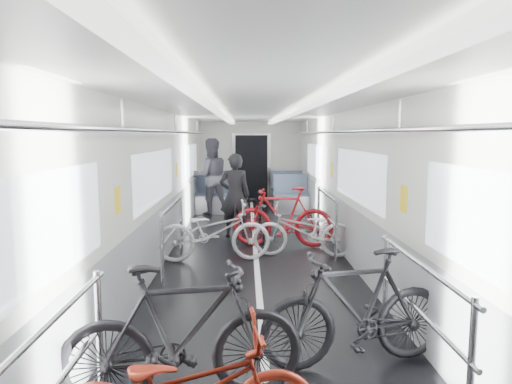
{
  "coord_description": "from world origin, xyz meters",
  "views": [
    {
      "loc": [
        -0.16,
        -6.63,
        2.01
      ],
      "look_at": [
        0.0,
        0.71,
        1.09
      ],
      "focal_mm": 32.0,
      "sensor_mm": 36.0,
      "label": 1
    }
  ],
  "objects_px": {
    "bike_left_mid": "(184,334)",
    "person_standing": "(235,195)",
    "bike_left_far": "(213,231)",
    "bike_right_near": "(357,308)",
    "bike_right_far": "(283,217)",
    "person_seated": "(211,177)",
    "bike_aisle": "(263,217)",
    "bike_right_mid": "(304,230)"
  },
  "relations": [
    {
      "from": "bike_left_mid",
      "to": "person_standing",
      "type": "distance_m",
      "value": 5.68
    },
    {
      "from": "bike_left_mid",
      "to": "bike_left_far",
      "type": "height_order",
      "value": "bike_left_mid"
    },
    {
      "from": "bike_right_near",
      "to": "person_standing",
      "type": "xyz_separation_m",
      "value": [
        -1.18,
        5.12,
        0.31
      ]
    },
    {
      "from": "bike_left_far",
      "to": "bike_right_near",
      "type": "distance_m",
      "value": 3.68
    },
    {
      "from": "bike_right_near",
      "to": "bike_right_far",
      "type": "bearing_deg",
      "value": 173.17
    },
    {
      "from": "bike_right_near",
      "to": "person_standing",
      "type": "distance_m",
      "value": 5.26
    },
    {
      "from": "bike_left_mid",
      "to": "person_standing",
      "type": "relative_size",
      "value": 1.09
    },
    {
      "from": "bike_left_mid",
      "to": "bike_left_far",
      "type": "xyz_separation_m",
      "value": [
        -0.06,
        3.92,
        -0.06
      ]
    },
    {
      "from": "bike_left_far",
      "to": "person_seated",
      "type": "distance_m",
      "value": 4.41
    },
    {
      "from": "bike_aisle",
      "to": "bike_left_mid",
      "type": "bearing_deg",
      "value": -97.62
    },
    {
      "from": "bike_left_mid",
      "to": "bike_aisle",
      "type": "xyz_separation_m",
      "value": [
        0.8,
        5.57,
        -0.12
      ]
    },
    {
      "from": "bike_left_far",
      "to": "person_standing",
      "type": "distance_m",
      "value": 1.81
    },
    {
      "from": "person_standing",
      "to": "person_seated",
      "type": "height_order",
      "value": "person_seated"
    },
    {
      "from": "bike_left_mid",
      "to": "bike_right_near",
      "type": "bearing_deg",
      "value": -78.14
    },
    {
      "from": "bike_right_near",
      "to": "person_seated",
      "type": "relative_size",
      "value": 0.9
    },
    {
      "from": "bike_right_mid",
      "to": "bike_aisle",
      "type": "xyz_separation_m",
      "value": [
        -0.62,
        1.43,
        -0.02
      ]
    },
    {
      "from": "bike_right_mid",
      "to": "bike_right_far",
      "type": "relative_size",
      "value": 0.93
    },
    {
      "from": "bike_right_near",
      "to": "bike_left_far",
      "type": "bearing_deg",
      "value": -167.01
    },
    {
      "from": "bike_right_mid",
      "to": "person_standing",
      "type": "xyz_separation_m",
      "value": [
        -1.18,
        1.53,
        0.38
      ]
    },
    {
      "from": "bike_left_mid",
      "to": "person_standing",
      "type": "xyz_separation_m",
      "value": [
        0.24,
        5.67,
        0.28
      ]
    },
    {
      "from": "bike_aisle",
      "to": "person_seated",
      "type": "xyz_separation_m",
      "value": [
        -1.23,
        2.72,
        0.54
      ]
    },
    {
      "from": "person_standing",
      "to": "person_seated",
      "type": "relative_size",
      "value": 0.86
    },
    {
      "from": "bike_right_near",
      "to": "person_standing",
      "type": "relative_size",
      "value": 1.04
    },
    {
      "from": "bike_left_mid",
      "to": "bike_right_far",
      "type": "bearing_deg",
      "value": -22.42
    },
    {
      "from": "person_standing",
      "to": "person_seated",
      "type": "xyz_separation_m",
      "value": [
        -0.67,
        2.62,
        0.14
      ]
    },
    {
      "from": "person_standing",
      "to": "person_seated",
      "type": "bearing_deg",
      "value": -77.71
    },
    {
      "from": "bike_right_mid",
      "to": "bike_right_far",
      "type": "distance_m",
      "value": 0.76
    },
    {
      "from": "bike_left_mid",
      "to": "bike_right_far",
      "type": "relative_size",
      "value": 1.0
    },
    {
      "from": "bike_right_mid",
      "to": "bike_aisle",
      "type": "relative_size",
      "value": 1.05
    },
    {
      "from": "bike_left_far",
      "to": "person_standing",
      "type": "height_order",
      "value": "person_standing"
    },
    {
      "from": "bike_left_mid",
      "to": "bike_aisle",
      "type": "relative_size",
      "value": 1.13
    },
    {
      "from": "bike_right_near",
      "to": "person_seated",
      "type": "distance_m",
      "value": 7.97
    },
    {
      "from": "bike_right_mid",
      "to": "person_seated",
      "type": "height_order",
      "value": "person_seated"
    },
    {
      "from": "bike_right_far",
      "to": "person_standing",
      "type": "height_order",
      "value": "person_standing"
    },
    {
      "from": "bike_right_near",
      "to": "bike_right_mid",
      "type": "height_order",
      "value": "bike_right_near"
    },
    {
      "from": "bike_left_mid",
      "to": "bike_right_mid",
      "type": "bearing_deg",
      "value": -28.21
    },
    {
      "from": "bike_right_mid",
      "to": "person_standing",
      "type": "relative_size",
      "value": 1.02
    },
    {
      "from": "bike_right_mid",
      "to": "bike_aisle",
      "type": "distance_m",
      "value": 1.55
    },
    {
      "from": "person_standing",
      "to": "bike_right_mid",
      "type": "bearing_deg",
      "value": 125.56
    },
    {
      "from": "person_seated",
      "to": "bike_left_far",
      "type": "bearing_deg",
      "value": 78.02
    },
    {
      "from": "bike_right_far",
      "to": "bike_right_near",
      "type": "bearing_deg",
      "value": 10.26
    },
    {
      "from": "bike_right_near",
      "to": "person_standing",
      "type": "height_order",
      "value": "person_standing"
    }
  ]
}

